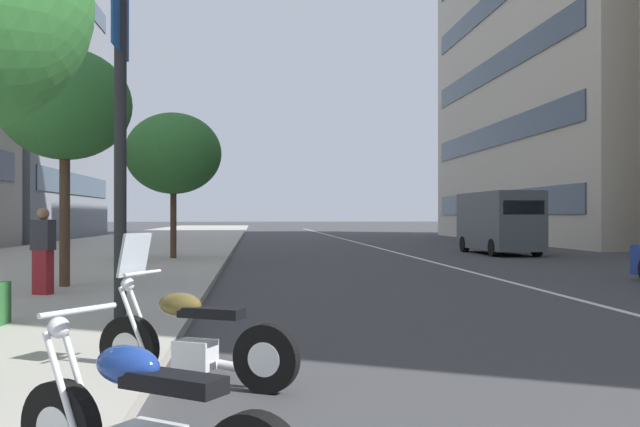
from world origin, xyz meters
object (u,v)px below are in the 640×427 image
Objects in this scene: pedestrian_on_plaza at (43,251)px; motorcycle_by_sign_pole at (192,340)px; street_tree_near_plaza_corner at (173,154)px; street_tree_mid_sidewalk at (65,105)px; delivery_van_ahead at (499,221)px.

motorcycle_by_sign_pole is at bearing -132.48° from pedestrian_on_plaza.
motorcycle_by_sign_pole is at bearing -173.05° from street_tree_near_plaza_corner.
street_tree_mid_sidewalk is 10.06m from street_tree_near_plaza_corner.
motorcycle_by_sign_pole is 19.02m from street_tree_near_plaza_corner.
street_tree_mid_sidewalk is at bearing -42.10° from motorcycle_by_sign_pole.
street_tree_mid_sidewalk is 3.42m from pedestrian_on_plaza.
delivery_van_ahead is at bearing -89.92° from motorcycle_by_sign_pole.
street_tree_mid_sidewalk reaches higher than pedestrian_on_plaza.
delivery_van_ahead reaches higher than pedestrian_on_plaza.
pedestrian_on_plaza reaches higher than motorcycle_by_sign_pole.
street_tree_mid_sidewalk is (8.58, 3.43, 3.59)m from motorcycle_by_sign_pole.
pedestrian_on_plaza is at bearing 136.25° from delivery_van_ahead.
motorcycle_by_sign_pole is 9.91m from street_tree_mid_sidewalk.
motorcycle_by_sign_pole is 7.83m from pedestrian_on_plaza.
pedestrian_on_plaza is (-11.55, 1.16, -2.88)m from street_tree_near_plaza_corner.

